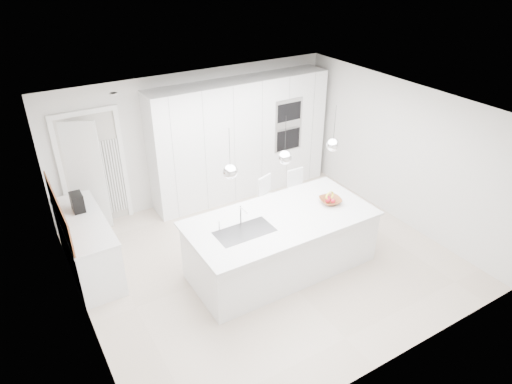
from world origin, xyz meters
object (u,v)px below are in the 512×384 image
island_base (282,245)px  bar_stool_right (298,198)px  bar_stool_left (268,206)px  fruit_bowl (330,201)px  espresso_machine (77,202)px

island_base → bar_stool_right: bar_stool_right is taller
bar_stool_left → bar_stool_right: (0.62, -0.03, -0.00)m
fruit_bowl → island_base: bearing=-179.8°
espresso_machine → bar_stool_left: bearing=-15.6°
fruit_bowl → espresso_machine: size_ratio=1.18×
espresso_machine → bar_stool_right: espresso_machine is taller
island_base → bar_stool_right: 1.38m
bar_stool_left → bar_stool_right: bar_stool_left is taller
island_base → espresso_machine: 3.17m
bar_stool_left → espresso_machine: bearing=144.5°
island_base → bar_stool_left: size_ratio=2.76×
espresso_machine → island_base: bearing=-35.2°
island_base → espresso_machine: espresso_machine is taller
fruit_bowl → bar_stool_right: (0.09, 0.95, -0.44)m
bar_stool_right → espresso_machine: bearing=167.4°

